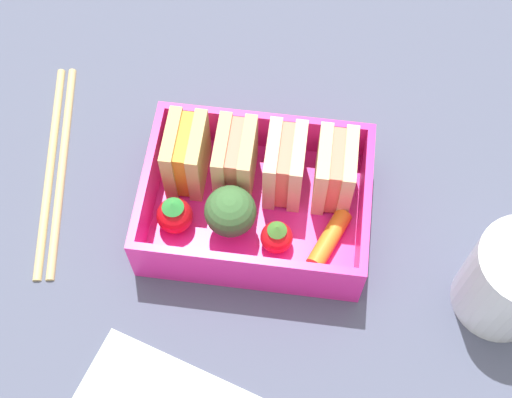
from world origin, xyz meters
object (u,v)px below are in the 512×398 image
(sandwich_center, at_px, (285,165))
(strawberry_left, at_px, (277,237))
(strawberry_far_left, at_px, (175,215))
(drinking_glass, at_px, (511,281))
(sandwich_left, at_px, (186,155))
(chopstick_pair, at_px, (55,166))
(sandwich_center_left, at_px, (235,160))
(sandwich_center_right, at_px, (335,171))
(broccoli_floret, at_px, (230,212))
(carrot_stick_far_left, at_px, (329,239))

(sandwich_center, distance_m, strawberry_left, 0.06)
(sandwich_center, bearing_deg, strawberry_left, -89.80)
(strawberry_far_left, relative_size, strawberry_left, 1.11)
(strawberry_far_left, distance_m, drinking_glass, 0.25)
(strawberry_far_left, relative_size, drinking_glass, 0.44)
(sandwich_left, bearing_deg, strawberry_left, -34.93)
(sandwich_left, bearing_deg, strawberry_far_left, -92.73)
(drinking_glass, bearing_deg, chopstick_pair, 168.91)
(sandwich_center_left, relative_size, sandwich_center_right, 1.00)
(sandwich_left, distance_m, sandwich_center_left, 0.04)
(broccoli_floret, distance_m, strawberry_left, 0.04)
(sandwich_center, xyz_separation_m, broccoli_floret, (-0.04, -0.05, 0.00))
(carrot_stick_far_left, height_order, drinking_glass, drinking_glass)
(sandwich_center_right, bearing_deg, sandwich_left, 180.00)
(sandwich_left, bearing_deg, sandwich_center_right, 0.00)
(sandwich_center_left, xyz_separation_m, sandwich_center_right, (0.08, 0.00, 0.00))
(sandwich_center, bearing_deg, drinking_glass, -23.25)
(sandwich_left, bearing_deg, carrot_stick_far_left, -22.14)
(sandwich_center_right, height_order, chopstick_pair, sandwich_center_right)
(sandwich_left, height_order, chopstick_pair, sandwich_left)
(sandwich_center_right, bearing_deg, strawberry_left, -125.40)
(sandwich_center_left, bearing_deg, strawberry_left, -54.33)
(chopstick_pair, bearing_deg, sandwich_center, 0.72)
(chopstick_pair, bearing_deg, strawberry_far_left, -21.60)
(strawberry_far_left, height_order, broccoli_floret, broccoli_floret)
(broccoli_floret, bearing_deg, chopstick_pair, 164.34)
(sandwich_left, xyz_separation_m, sandwich_center, (0.08, 0.00, 0.00))
(broccoli_floret, height_order, chopstick_pair, broccoli_floret)
(sandwich_left, relative_size, broccoli_floret, 1.13)
(strawberry_far_left, xyz_separation_m, drinking_glass, (0.25, -0.03, 0.01))
(sandwich_center, bearing_deg, strawberry_far_left, -149.63)
(sandwich_center_right, bearing_deg, sandwich_center_left, 180.00)
(carrot_stick_far_left, xyz_separation_m, chopstick_pair, (-0.23, 0.05, -0.02))
(sandwich_left, distance_m, strawberry_far_left, 0.05)
(carrot_stick_far_left, height_order, chopstick_pair, carrot_stick_far_left)
(sandwich_left, relative_size, carrot_stick_far_left, 1.16)
(sandwich_center, relative_size, strawberry_left, 1.85)
(sandwich_center_left, bearing_deg, broccoli_floret, -86.58)
(sandwich_center, bearing_deg, sandwich_center_left, 180.00)
(sandwich_center_left, distance_m, strawberry_far_left, 0.06)
(carrot_stick_far_left, distance_m, chopstick_pair, 0.23)
(sandwich_center_right, relative_size, carrot_stick_far_left, 1.16)
(chopstick_pair, bearing_deg, drinking_glass, -11.09)
(strawberry_far_left, xyz_separation_m, carrot_stick_far_left, (0.12, -0.00, -0.01))
(sandwich_center_right, distance_m, drinking_glass, 0.15)
(strawberry_far_left, height_order, strawberry_left, strawberry_far_left)
(strawberry_left, bearing_deg, sandwich_left, 145.07)
(strawberry_left, relative_size, drinking_glass, 0.40)
(strawberry_left, distance_m, drinking_glass, 0.17)
(strawberry_far_left, bearing_deg, sandwich_left, 87.27)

